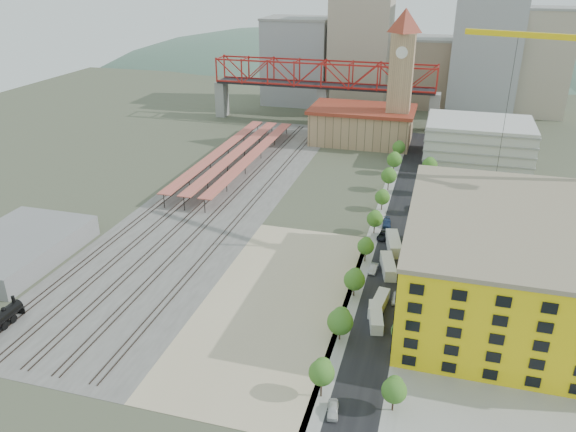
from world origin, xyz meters
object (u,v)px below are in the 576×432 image
(site_trailer_a, at_px, (376,317))
(car_0, at_px, (333,410))
(site_trailer_b, at_px, (379,304))
(site_trailer_d, at_px, (393,244))
(clock_tower, at_px, (402,67))
(construction_building, at_px, (525,264))
(site_trailer_c, at_px, (388,266))

(site_trailer_a, distance_m, car_0, 25.29)
(site_trailer_b, relative_size, site_trailer_d, 0.83)
(site_trailer_a, relative_size, site_trailer_d, 0.83)
(clock_tower, bearing_deg, construction_building, -71.22)
(construction_building, relative_size, site_trailer_d, 4.85)
(construction_building, relative_size, site_trailer_c, 5.26)
(site_trailer_c, bearing_deg, construction_building, -27.92)
(clock_tower, height_order, car_0, clock_tower)
(clock_tower, height_order, site_trailer_a, clock_tower)
(site_trailer_b, distance_m, car_0, 29.98)
(car_0, bearing_deg, site_trailer_a, 74.00)
(site_trailer_c, xyz_separation_m, car_0, (-3.00, -44.90, -0.60))
(site_trailer_d, distance_m, car_0, 55.95)
(site_trailer_c, relative_size, car_0, 2.29)
(site_trailer_a, relative_size, site_trailer_c, 0.90)
(site_trailer_d, bearing_deg, site_trailer_c, -102.22)
(site_trailer_b, xyz_separation_m, site_trailer_d, (0.00, 26.04, 0.24))
(clock_tower, height_order, site_trailer_d, clock_tower)
(clock_tower, distance_m, site_trailer_d, 87.00)
(site_trailer_a, bearing_deg, site_trailer_b, 79.21)
(site_trailer_a, xyz_separation_m, site_trailer_d, (0.00, 30.76, 0.25))
(clock_tower, relative_size, site_trailer_d, 4.98)
(clock_tower, distance_m, site_trailer_b, 111.99)
(site_trailer_c, distance_m, car_0, 45.00)
(car_0, bearing_deg, construction_building, 43.54)
(construction_building, height_order, site_trailer_b, construction_building)
(construction_building, xyz_separation_m, car_0, (-29.00, -38.10, -8.69))
(clock_tower, height_order, construction_building, clock_tower)
(clock_tower, bearing_deg, site_trailer_b, -85.77)
(site_trailer_b, bearing_deg, clock_tower, 100.91)
(clock_tower, xyz_separation_m, site_trailer_c, (8.00, -93.19, -27.38))
(clock_tower, xyz_separation_m, site_trailer_b, (8.00, -108.27, -27.51))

